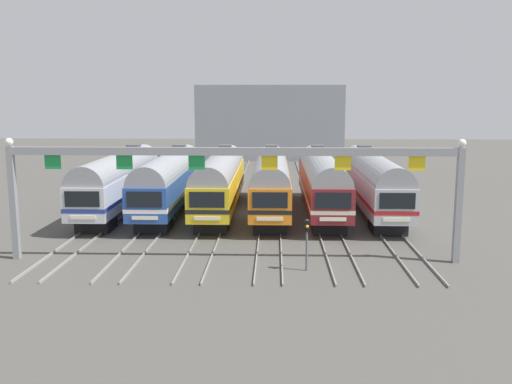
# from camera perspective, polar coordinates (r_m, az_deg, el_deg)

# --- Properties ---
(ground_plane) EXTENTS (160.00, 160.00, 0.00)m
(ground_plane) POSITION_cam_1_polar(r_m,az_deg,el_deg) (45.95, -1.06, -2.09)
(ground_plane) COLOR #4C4944
(track_bed) EXTENTS (21.78, 70.00, 0.15)m
(track_bed) POSITION_cam_1_polar(r_m,az_deg,el_deg) (62.67, -0.29, 1.12)
(track_bed) COLOR gray
(track_bed) RESTS_ON ground
(commuter_train_silver) EXTENTS (2.88, 18.06, 5.05)m
(commuter_train_silver) POSITION_cam_1_polar(r_m,az_deg,el_deg) (47.09, -13.49, 1.25)
(commuter_train_silver) COLOR silver
(commuter_train_silver) RESTS_ON ground
(commuter_train_blue) EXTENTS (2.88, 18.06, 5.05)m
(commuter_train_blue) POSITION_cam_1_polar(r_m,az_deg,el_deg) (46.19, -8.63, 1.25)
(commuter_train_blue) COLOR #284C9E
(commuter_train_blue) RESTS_ON ground
(commuter_train_yellow) EXTENTS (2.88, 18.06, 5.05)m
(commuter_train_yellow) POSITION_cam_1_polar(r_m,az_deg,el_deg) (45.63, -3.62, 1.24)
(commuter_train_yellow) COLOR gold
(commuter_train_yellow) RESTS_ON ground
(commuter_train_orange) EXTENTS (2.88, 18.06, 5.05)m
(commuter_train_orange) POSITION_cam_1_polar(r_m,az_deg,el_deg) (45.43, 1.48, 1.22)
(commuter_train_orange) COLOR orange
(commuter_train_orange) RESTS_ON ground
(commuter_train_maroon) EXTENTS (2.88, 18.06, 5.05)m
(commuter_train_maroon) POSITION_cam_1_polar(r_m,az_deg,el_deg) (45.59, 6.59, 1.19)
(commuter_train_maroon) COLOR maroon
(commuter_train_maroon) RESTS_ON ground
(commuter_train_stainless) EXTENTS (2.88, 18.06, 5.05)m
(commuter_train_stainless) POSITION_cam_1_polar(r_m,az_deg,el_deg) (46.10, 11.62, 1.15)
(commuter_train_stainless) COLOR #B2B5BA
(commuter_train_stainless) RESTS_ON ground
(catenary_gantry) EXTENTS (25.52, 0.44, 6.97)m
(catenary_gantry) POSITION_cam_1_polar(r_m,az_deg,el_deg) (31.77, -2.31, 2.44)
(catenary_gantry) COLOR gray
(catenary_gantry) RESTS_ON ground
(yard_signal_mast) EXTENTS (0.28, 0.35, 2.81)m
(yard_signal_mast) POSITION_cam_1_polar(r_m,az_deg,el_deg) (30.61, 5.11, -4.30)
(yard_signal_mast) COLOR #59595E
(yard_signal_mast) RESTS_ON ground
(maintenance_building) EXTENTS (21.39, 10.00, 10.83)m
(maintenance_building) POSITION_cam_1_polar(r_m,az_deg,el_deg) (86.69, 1.39, 7.01)
(maintenance_building) COLOR gray
(maintenance_building) RESTS_ON ground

